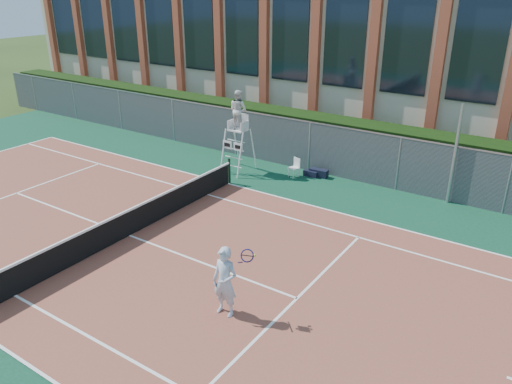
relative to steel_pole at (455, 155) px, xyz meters
The scene contains 13 objects.
ground 12.02m from the steel_pole, 132.87° to the right, with size 120.00×120.00×0.00m, color #233814.
apron 11.32m from the steel_pole, 136.37° to the right, with size 36.00×20.00×0.01m, color #0D3C20.
tennis_court 12.02m from the steel_pole, 132.87° to the right, with size 23.77×10.97×0.02m, color brown.
tennis_net 11.95m from the steel_pole, 132.87° to the right, with size 0.10×11.30×1.10m.
fence 8.12m from the steel_pole, behind, with size 40.00×0.06×2.20m, color #595E60, non-canonical shape.
hedge 8.22m from the steel_pole, behind, with size 40.00×1.40×2.20m, color black.
building 12.48m from the steel_pole, 131.13° to the left, with size 45.00×10.60×8.22m.
steel_pole is the anchor object (origin of this frame).
umpire_chair 8.80m from the steel_pole, 169.15° to the right, with size 1.02×1.57×3.65m.
plastic_chair 6.41m from the steel_pole, behind, with size 0.49×0.49×0.83m.
sports_bag_near 5.61m from the steel_pole, behind, with size 0.80×0.32×0.34m, color black.
sports_bag_far 5.92m from the steel_pole, behind, with size 0.64×0.28×0.26m, color black.
tennis_player 10.70m from the steel_pole, 105.64° to the right, with size 1.04×0.71×1.88m.
Camera 1 is at (11.67, -9.85, 7.88)m, focal length 35.00 mm.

